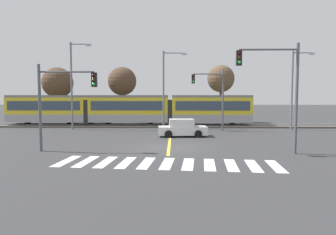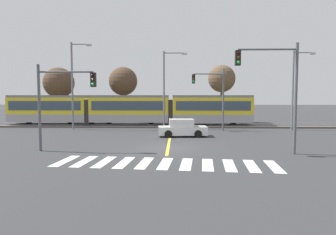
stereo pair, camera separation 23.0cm
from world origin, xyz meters
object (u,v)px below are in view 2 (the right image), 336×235
Objects in this scene: light_rail_tram at (130,109)px; street_lamp_east at (295,85)px; street_lamp_west at (74,80)px; bare_tree_west at (123,81)px; traffic_light_near_right at (276,81)px; bare_tree_east at (222,79)px; street_lamp_centre at (166,84)px; sedan_crossing at (182,128)px; bare_tree_far_west at (59,83)px; traffic_light_far_right at (213,91)px; traffic_light_near_left at (59,94)px.

light_rail_tram is 3.44× the size of street_lamp_east.
street_lamp_west is 22.99m from street_lamp_east.
traffic_light_near_right is at bearing -59.21° from bare_tree_west.
light_rail_tram is 3.70× the size of bare_tree_east.
sedan_crossing is at bearing -75.04° from street_lamp_centre.
bare_tree_east is at bearing -0.60° from bare_tree_far_west.
bare_tree_west is at bearing 120.79° from traffic_light_near_right.
street_lamp_east reaches higher than bare_tree_west.
traffic_light_far_right is at bearing -26.17° from bare_tree_far_west.
bare_tree_west is (-1.82, 5.89, 3.44)m from light_rail_tram.
traffic_light_near_left reaches higher than sedan_crossing.
bare_tree_east is at bearing 23.90° from light_rail_tram.
sedan_crossing is 11.08m from traffic_light_near_left.
street_lamp_west is 1.12× the size of street_lamp_east.
street_lamp_centre is at bearing -132.35° from bare_tree_east.
traffic_light_near_left is 0.89× the size of traffic_light_far_right.
street_lamp_east is (11.66, 5.33, 3.95)m from sedan_crossing.
street_lamp_west is (-14.46, 1.06, 1.10)m from traffic_light_far_right.
bare_tree_west is at bearing 89.67° from traffic_light_near_left.
street_lamp_centre reaches higher than light_rail_tram.
traffic_light_near_left is 13.14m from street_lamp_west.
street_lamp_west is at bearing 154.48° from sedan_crossing.
traffic_light_far_right is 0.68× the size of street_lamp_west.
traffic_light_near_left is (-13.40, 0.52, -0.77)m from traffic_light_near_right.
light_rail_tram is 3.07× the size of street_lamp_west.
street_lamp_west reaches higher than street_lamp_east.
sedan_crossing is 0.58× the size of bare_tree_west.
traffic_light_far_right is 14.55m from street_lamp_west.
traffic_light_far_right is 0.85× the size of bare_tree_far_west.
bare_tree_west reaches higher than traffic_light_far_right.
traffic_light_near_right is 25.96m from bare_tree_west.
traffic_light_far_right reaches higher than traffic_light_near_left.
traffic_light_near_left is 21.84m from bare_tree_west.
traffic_light_near_left is at bearing -122.44° from bare_tree_east.
bare_tree_west is (3.55, 9.16, 0.34)m from street_lamp_west.
street_lamp_west reaches higher than bare_tree_west.
traffic_light_far_right is at bearing 101.07° from traffic_light_near_right.
light_rail_tram is 10.27m from traffic_light_far_right.
bare_tree_far_west is at bearing 153.21° from light_rail_tram.
bare_tree_east is (16.70, 8.29, 0.61)m from street_lamp_west.
street_lamp_centre is 1.01× the size of street_lamp_east.
street_lamp_east is at bearing 32.63° from traffic_light_near_left.
bare_tree_east is (-0.12, 21.41, 1.34)m from traffic_light_near_right.
traffic_light_far_right is 5.09m from street_lamp_centre.
traffic_light_near_right is 12.30m from traffic_light_far_right.
street_lamp_east is at bearing 64.72° from traffic_light_near_right.
light_rail_tram reaches higher than sedan_crossing.
street_lamp_west is (-16.82, 13.12, 0.74)m from traffic_light_near_right.
street_lamp_centre is at bearing -31.35° from light_rail_tram.
traffic_light_near_right is 15.48m from street_lamp_centre.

